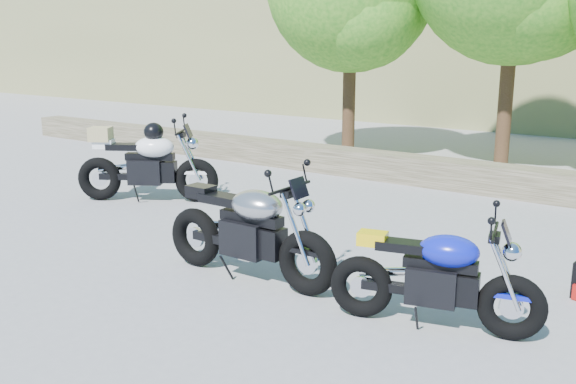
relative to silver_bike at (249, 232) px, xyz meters
The scene contains 5 objects.
ground 0.69m from the silver_bike, behind, with size 90.00×90.00×0.00m, color gray.
stone_wall 5.57m from the silver_bike, 94.34° to the left, with size 22.00×0.55×0.50m, color #47422F.
silver_bike is the anchor object (origin of this frame).
white_bike 3.99m from the silver_bike, 152.83° to the left, with size 2.07×1.34×1.28m.
blue_bike 2.13m from the silver_bike, ahead, with size 1.92×0.72×0.97m.
Camera 1 is at (4.56, -5.23, 2.55)m, focal length 40.00 mm.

